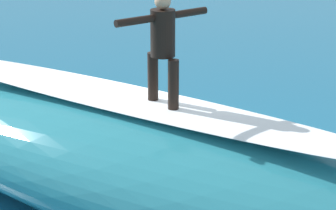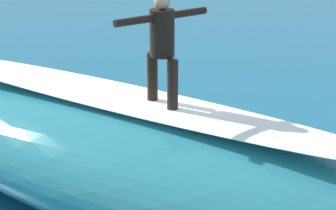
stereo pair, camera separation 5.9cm
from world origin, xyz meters
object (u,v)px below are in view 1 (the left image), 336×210
at_px(surfboard_riding, 163,107).
at_px(surfboard_paddling, 172,145).
at_px(surfer_riding, 163,42).
at_px(surfer_paddling, 178,137).

relative_size(surfboard_riding, surfboard_paddling, 0.87).
bearing_deg(surfer_riding, surfboard_paddling, -40.22).
distance_m(surfer_riding, surfer_paddling, 3.43).
xyz_separation_m(surfboard_paddling, surfer_paddling, (-0.14, -0.00, 0.18)).
height_order(surfboard_riding, surfer_riding, surfer_riding).
relative_size(surfboard_paddling, surfer_paddling, 1.31).
xyz_separation_m(surfer_riding, surfer_paddling, (0.97, -2.30, -2.35)).
relative_size(surfboard_riding, surfer_paddling, 1.14).
bearing_deg(surfboard_paddling, surfer_paddling, -180.00).
bearing_deg(surfer_riding, surfboard_riding, 114.16).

